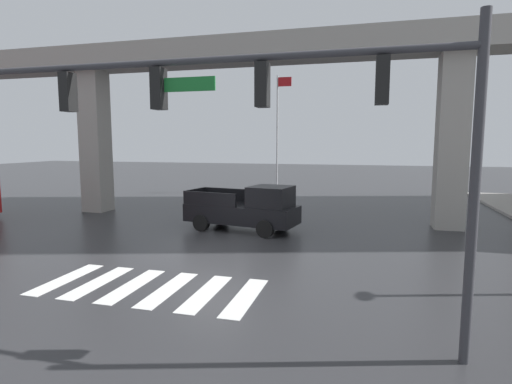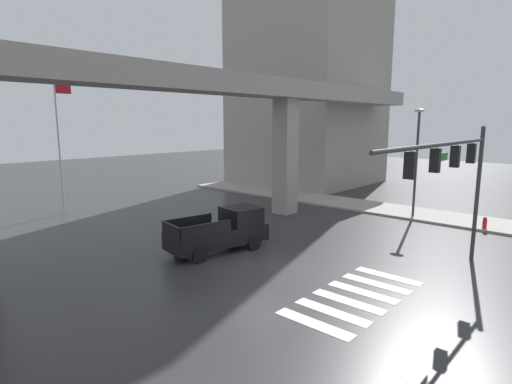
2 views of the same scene
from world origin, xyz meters
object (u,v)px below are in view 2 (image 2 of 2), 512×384
object	(u,v)px
pickup_truck	(223,231)
flagpole	(60,137)
traffic_signal_mast	(455,167)
street_lamp_mid_block	(295,145)
fire_hydrant	(485,224)
street_lamp_near_corner	(417,150)

from	to	relation	value
pickup_truck	flagpole	distance (m)	15.17
traffic_signal_mast	flagpole	distance (m)	24.65
street_lamp_mid_block	fire_hydrant	xyz separation A→B (m)	(-0.40, -14.34, -4.13)
street_lamp_near_corner	fire_hydrant	world-z (taller)	street_lamp_near_corner
flagpole	fire_hydrant	bearing A→B (deg)	-57.91
pickup_truck	flagpole	world-z (taller)	flagpole
traffic_signal_mast	fire_hydrant	distance (m)	10.60
street_lamp_near_corner	street_lamp_mid_block	world-z (taller)	same
street_lamp_mid_block	flagpole	bearing A→B (deg)	149.21
fire_hydrant	flagpole	size ratio (longest dim) A/B	0.09
fire_hydrant	flagpole	bearing A→B (deg)	122.09
traffic_signal_mast	street_lamp_mid_block	size ratio (longest dim) A/B	1.50
pickup_truck	street_lamp_mid_block	distance (m)	14.88
pickup_truck	traffic_signal_mast	distance (m)	10.89
traffic_signal_mast	street_lamp_mid_block	xyz separation A→B (m)	(10.08, 15.21, -0.12)
flagpole	street_lamp_near_corner	bearing A→B (deg)	-51.49
pickup_truck	fire_hydrant	world-z (taller)	pickup_truck
street_lamp_near_corner	fire_hydrant	bearing A→B (deg)	-95.16
pickup_truck	traffic_signal_mast	world-z (taller)	traffic_signal_mast
traffic_signal_mast	street_lamp_near_corner	bearing A→B (deg)	27.71
fire_hydrant	flagpole	distance (m)	27.92
street_lamp_mid_block	fire_hydrant	size ratio (longest dim) A/B	8.52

